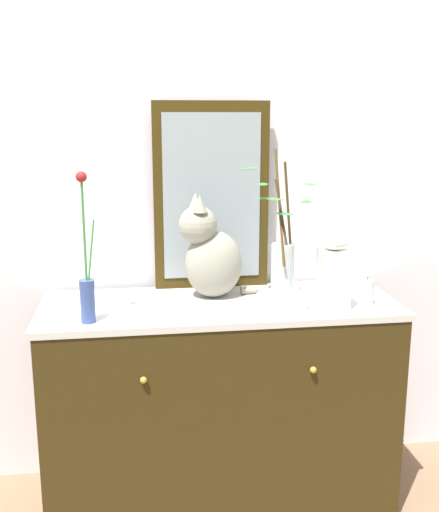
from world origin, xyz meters
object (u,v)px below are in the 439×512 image
at_px(vase_slim_green, 87,285).
at_px(candle_pillar, 367,293).
at_px(sideboard, 220,403).
at_px(cat_sitting, 211,254).
at_px(bowl_porcelain, 282,302).
at_px(jar_lidded_porcelain, 334,273).
at_px(vase_glass_clear, 282,262).
at_px(mirror_leaning, 211,197).

xyz_separation_m(vase_slim_green, candle_pillar, (1.01, 0.05, -0.08)).
xyz_separation_m(sideboard, cat_sitting, (-0.02, 0.08, 0.58)).
distance_m(cat_sitting, bowl_porcelain, 0.33).
bearing_deg(bowl_porcelain, candle_pillar, -0.61).
xyz_separation_m(cat_sitting, jar_lidded_porcelain, (0.42, -0.20, -0.04)).
relative_size(sideboard, bowl_porcelain, 7.10).
bearing_deg(jar_lidded_porcelain, vase_glass_clear, 175.37).
bearing_deg(vase_glass_clear, vase_slim_green, -175.65).
relative_size(vase_slim_green, candle_pillar, 4.78).
relative_size(cat_sitting, candle_pillar, 4.22).
bearing_deg(vase_glass_clear, bowl_porcelain, 47.73).
xyz_separation_m(mirror_leaning, candle_pillar, (0.54, -0.33, -0.33)).
distance_m(bowl_porcelain, jar_lidded_porcelain, 0.22).
xyz_separation_m(vase_glass_clear, jar_lidded_porcelain, (0.19, -0.02, -0.04)).
xyz_separation_m(mirror_leaning, jar_lidded_porcelain, (0.40, -0.35, -0.24)).
xyz_separation_m(mirror_leaning, bowl_porcelain, (0.22, -0.33, -0.35)).
height_order(sideboard, candle_pillar, candle_pillar).
distance_m(mirror_leaning, vase_slim_green, 0.66).
relative_size(vase_slim_green, jar_lidded_porcelain, 1.73).
distance_m(mirror_leaning, jar_lidded_porcelain, 0.58).
distance_m(cat_sitting, vase_slim_green, 0.51).
xyz_separation_m(jar_lidded_porcelain, candle_pillar, (0.14, 0.01, -0.09)).
bearing_deg(sideboard, jar_lidded_porcelain, -17.00).
height_order(cat_sitting, vase_slim_green, vase_slim_green).
height_order(bowl_porcelain, jar_lidded_porcelain, jar_lidded_porcelain).
relative_size(mirror_leaning, jar_lidded_porcelain, 2.51).
bearing_deg(cat_sitting, vase_slim_green, -152.14).
distance_m(sideboard, bowl_porcelain, 0.50).
bearing_deg(cat_sitting, vase_glass_clear, -38.28).
xyz_separation_m(bowl_porcelain, vase_glass_clear, (-0.00, -0.00, 0.15)).
distance_m(vase_glass_clear, candle_pillar, 0.35).
height_order(sideboard, jar_lidded_porcelain, jar_lidded_porcelain).
bearing_deg(sideboard, cat_sitting, 106.24).
distance_m(vase_glass_clear, jar_lidded_porcelain, 0.19).
height_order(cat_sitting, candle_pillar, cat_sitting).
bearing_deg(sideboard, candle_pillar, -11.41).
height_order(bowl_porcelain, candle_pillar, candle_pillar).
bearing_deg(vase_slim_green, cat_sitting, 27.86).
bearing_deg(jar_lidded_porcelain, mirror_leaning, 139.21).
bearing_deg(cat_sitting, jar_lidded_porcelain, -25.45).
xyz_separation_m(bowl_porcelain, candle_pillar, (0.32, -0.00, 0.02)).
distance_m(sideboard, cat_sitting, 0.59).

